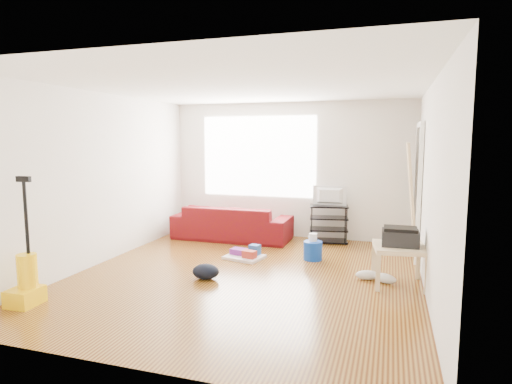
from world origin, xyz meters
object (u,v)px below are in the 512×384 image
(cleaning_tray, at_px, (246,254))
(vacuum, at_px, (26,281))
(bucket, at_px, (313,260))
(backpack, at_px, (206,279))
(sofa, at_px, (232,239))
(side_table, at_px, (400,252))
(tv_stand, at_px, (329,224))

(cleaning_tray, distance_m, vacuum, 3.02)
(bucket, xyz_separation_m, backpack, (-1.18, -1.32, 0.00))
(sofa, relative_size, side_table, 3.09)
(bucket, height_order, backpack, bucket)
(side_table, relative_size, cleaning_tray, 1.10)
(tv_stand, xyz_separation_m, bucket, (-0.07, -1.18, -0.34))
(backpack, bearing_deg, vacuum, -139.06)
(tv_stand, height_order, bucket, tv_stand)
(side_table, bearing_deg, backpack, -167.61)
(bucket, relative_size, backpack, 0.79)
(tv_stand, bearing_deg, bucket, -103.16)
(tv_stand, bearing_deg, vacuum, -135.34)
(sofa, relative_size, cleaning_tray, 3.38)
(tv_stand, height_order, side_table, tv_stand)
(bucket, xyz_separation_m, vacuum, (-2.72, -2.72, 0.26))
(tv_stand, distance_m, side_table, 2.29)
(tv_stand, xyz_separation_m, vacuum, (-2.79, -3.90, -0.08))
(backpack, bearing_deg, bucket, 46.98)
(tv_stand, bearing_deg, side_table, -69.39)
(cleaning_tray, xyz_separation_m, vacuum, (-1.72, -2.48, 0.20))
(bucket, relative_size, cleaning_tray, 0.45)
(bucket, bearing_deg, sofa, 151.13)
(side_table, relative_size, vacuum, 0.49)
(tv_stand, distance_m, backpack, 2.82)
(tv_stand, xyz_separation_m, side_table, (1.16, -1.98, 0.09))
(tv_stand, distance_m, cleaning_tray, 1.80)
(cleaning_tray, bearing_deg, side_table, -13.97)
(tv_stand, height_order, vacuum, vacuum)
(side_table, xyz_separation_m, vacuum, (-3.95, -1.92, -0.16))
(side_table, distance_m, cleaning_tray, 2.33)
(tv_stand, height_order, backpack, tv_stand)
(sofa, bearing_deg, cleaning_tray, 119.70)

